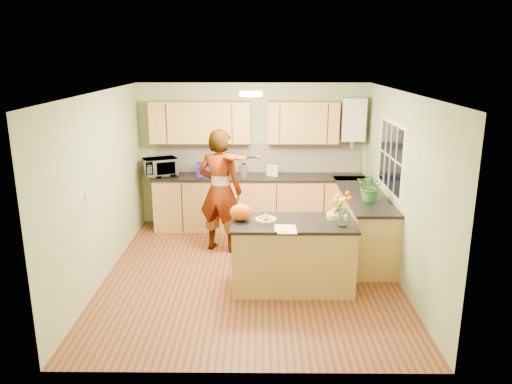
{
  "coord_description": "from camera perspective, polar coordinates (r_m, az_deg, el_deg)",
  "views": [
    {
      "loc": [
        0.13,
        -6.42,
        2.97
      ],
      "look_at": [
        0.06,
        0.5,
        1.05
      ],
      "focal_mm": 35.0,
      "sensor_mm": 36.0,
      "label": 1
    }
  ],
  "objects": [
    {
      "name": "splashback",
      "position": [
        8.84,
        0.33,
        3.93
      ],
      "size": [
        3.6,
        0.02,
        0.52
      ],
      "primitive_type": "cube",
      "color": "white",
      "rests_on": "back_counter"
    },
    {
      "name": "boiler",
      "position": [
        8.72,
        11.01,
        8.14
      ],
      "size": [
        0.4,
        0.3,
        0.86
      ],
      "color": "silver",
      "rests_on": "wall_back"
    },
    {
      "name": "kettle",
      "position": [
        8.57,
        -1.4,
        2.56
      ],
      "size": [
        0.15,
        0.15,
        0.28
      ],
      "rotation": [
        0.0,
        0.0,
        -0.39
      ],
      "color": "silver",
      "rests_on": "back_counter"
    },
    {
      "name": "orange_bag",
      "position": [
        6.4,
        -1.73,
        -2.33
      ],
      "size": [
        0.33,
        0.3,
        0.22
      ],
      "primitive_type": "ellipsoid",
      "rotation": [
        0.0,
        0.0,
        -0.2
      ],
      "color": "#E15112",
      "rests_on": "peninsula_island"
    },
    {
      "name": "wall_back",
      "position": [
        8.84,
        -0.32,
        4.27
      ],
      "size": [
        4.0,
        0.02,
        2.5
      ],
      "primitive_type": "cube",
      "color": "gray",
      "rests_on": "floor"
    },
    {
      "name": "right_counter",
      "position": [
        7.85,
        12.07,
        -3.43
      ],
      "size": [
        0.62,
        2.24,
        0.94
      ],
      "color": "#B48048",
      "rests_on": "floor"
    },
    {
      "name": "ceiling",
      "position": [
        6.44,
        -0.63,
        11.31
      ],
      "size": [
        4.0,
        4.5,
        0.02
      ],
      "primitive_type": "cube",
      "color": "white",
      "rests_on": "wall_back"
    },
    {
      "name": "wall_left",
      "position": [
        6.98,
        -17.25,
        0.52
      ],
      "size": [
        0.02,
        4.5,
        2.5
      ],
      "primitive_type": "cube",
      "color": "gray",
      "rests_on": "floor"
    },
    {
      "name": "fruit_dish",
      "position": [
        6.37,
        1.13,
        -3.07
      ],
      "size": [
        0.27,
        0.27,
        0.09
      ],
      "color": "beige",
      "rests_on": "peninsula_island"
    },
    {
      "name": "potted_plant",
      "position": [
        7.25,
        13.03,
        0.66
      ],
      "size": [
        0.47,
        0.43,
        0.45
      ],
      "primitive_type": "imported",
      "rotation": [
        0.0,
        0.0,
        -0.24
      ],
      "color": "#297025",
      "rests_on": "right_counter"
    },
    {
      "name": "jar_white",
      "position": [
        8.58,
        2.18,
        2.44
      ],
      "size": [
        0.15,
        0.15,
        0.19
      ],
      "primitive_type": "cylinder",
      "rotation": [
        0.0,
        0.0,
        -0.31
      ],
      "color": "silver",
      "rests_on": "back_counter"
    },
    {
      "name": "papers",
      "position": [
        6.1,
        3.51,
        -4.26
      ],
      "size": [
        0.24,
        0.32,
        0.01
      ],
      "primitive_type": "cube",
      "color": "white",
      "rests_on": "peninsula_island"
    },
    {
      "name": "blue_box",
      "position": [
        8.64,
        -5.85,
        2.59
      ],
      "size": [
        0.3,
        0.23,
        0.23
      ],
      "primitive_type": "cube",
      "rotation": [
        0.0,
        0.0,
        0.07
      ],
      "color": "#212599",
      "rests_on": "back_counter"
    },
    {
      "name": "wall_right",
      "position": [
        6.91,
        16.23,
        0.44
      ],
      "size": [
        0.02,
        4.5,
        2.5
      ],
      "primitive_type": "cube",
      "color": "gray",
      "rests_on": "floor"
    },
    {
      "name": "flower_vase",
      "position": [
        6.19,
        9.99,
        -1.06
      ],
      "size": [
        0.27,
        0.27,
        0.49
      ],
      "rotation": [
        0.0,
        0.0,
        0.27
      ],
      "color": "silver",
      "rests_on": "peninsula_island"
    },
    {
      "name": "light_switch",
      "position": [
        6.41,
        -18.73,
        -0.44
      ],
      "size": [
        0.02,
        0.09,
        0.09
      ],
      "primitive_type": "cube",
      "color": "silver",
      "rests_on": "wall_left"
    },
    {
      "name": "jar_cream",
      "position": [
        8.64,
        1.55,
        2.53
      ],
      "size": [
        0.13,
        0.13,
        0.19
      ],
      "primitive_type": "cylinder",
      "rotation": [
        0.0,
        0.0,
        -0.13
      ],
      "color": "beige",
      "rests_on": "back_counter"
    },
    {
      "name": "ceiling_lamp",
      "position": [
        6.74,
        -0.58,
        11.16
      ],
      "size": [
        0.3,
        0.3,
        0.07
      ],
      "color": "#FFEABF",
      "rests_on": "ceiling"
    },
    {
      "name": "wall_front",
      "position": [
        4.51,
        -1.15,
        -6.91
      ],
      "size": [
        4.0,
        0.02,
        2.5
      ],
      "primitive_type": "cube",
      "color": "gray",
      "rests_on": "floor"
    },
    {
      "name": "window_right",
      "position": [
        7.4,
        15.14,
        3.89
      ],
      "size": [
        0.01,
        1.3,
        1.05
      ],
      "color": "silver",
      "rests_on": "wall_right"
    },
    {
      "name": "violinist",
      "position": [
        7.62,
        -4.11,
        0.13
      ],
      "size": [
        0.81,
        0.65,
        1.91
      ],
      "primitive_type": "imported",
      "rotation": [
        0.0,
        0.0,
        2.82
      ],
      "color": "tan",
      "rests_on": "floor"
    },
    {
      "name": "back_counter",
      "position": [
        8.74,
        0.32,
        -1.13
      ],
      "size": [
        3.64,
        0.62,
        0.94
      ],
      "color": "#B48048",
      "rests_on": "floor"
    },
    {
      "name": "violin",
      "position": [
        7.26,
        -2.76,
        4.03
      ],
      "size": [
        0.7,
        0.61,
        0.18
      ],
      "primitive_type": null,
      "rotation": [
        0.17,
        0.0,
        -0.61
      ],
      "color": "#491204",
      "rests_on": "violinist"
    },
    {
      "name": "microwave",
      "position": [
        8.75,
        -10.9,
        2.82
      ],
      "size": [
        0.66,
        0.57,
        0.31
      ],
      "primitive_type": "imported",
      "rotation": [
        0.0,
        0.0,
        0.43
      ],
      "color": "silver",
      "rests_on": "back_counter"
    },
    {
      "name": "peninsula_island",
      "position": [
        6.55,
        4.2,
        -7.13
      ],
      "size": [
        1.58,
        0.81,
        0.9
      ],
      "color": "#B48048",
      "rests_on": "floor"
    },
    {
      "name": "upper_cabinets",
      "position": [
        8.58,
        -1.53,
        7.98
      ],
      "size": [
        3.2,
        0.34,
        0.7
      ],
      "color": "#B48048",
      "rests_on": "wall_back"
    },
    {
      "name": "floor",
      "position": [
        7.08,
        -0.57,
        -9.33
      ],
      "size": [
        4.5,
        4.5,
        0.0
      ],
      "primitive_type": "plane",
      "color": "#532A17",
      "rests_on": "ground"
    },
    {
      "name": "orange_bowl",
      "position": [
        6.58,
        8.99,
        -2.52
      ],
      "size": [
        0.22,
        0.22,
        0.13
      ],
      "color": "beige",
      "rests_on": "peninsula_island"
    }
  ]
}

